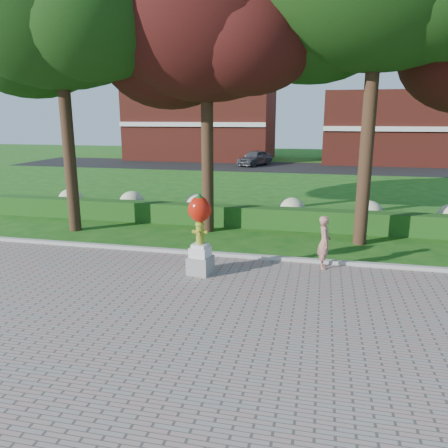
% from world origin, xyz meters
% --- Properties ---
extents(ground, '(100.00, 100.00, 0.00)m').
position_xyz_m(ground, '(0.00, 0.00, 0.00)').
color(ground, '#175214').
rests_on(ground, ground).
extents(walkway, '(40.00, 14.00, 0.04)m').
position_xyz_m(walkway, '(0.00, -4.00, 0.02)').
color(walkway, gray).
rests_on(walkway, ground).
extents(curb, '(40.00, 0.18, 0.15)m').
position_xyz_m(curb, '(0.00, 3.00, 0.07)').
color(curb, '#ADADA5').
rests_on(curb, ground).
extents(lawn_hedge, '(24.00, 0.70, 0.80)m').
position_xyz_m(lawn_hedge, '(0.00, 7.00, 0.40)').
color(lawn_hedge, '#1E4714').
rests_on(lawn_hedge, ground).
extents(hydrangea_row, '(20.10, 1.10, 0.99)m').
position_xyz_m(hydrangea_row, '(0.57, 8.00, 0.55)').
color(hydrangea_row, '#BABB8F').
rests_on(hydrangea_row, ground).
extents(street, '(50.00, 8.00, 0.02)m').
position_xyz_m(street, '(0.00, 28.00, 0.01)').
color(street, black).
rests_on(street, ground).
extents(building_left, '(14.00, 8.00, 7.00)m').
position_xyz_m(building_left, '(-10.00, 34.00, 3.50)').
color(building_left, maroon).
rests_on(building_left, ground).
extents(building_right, '(12.00, 8.00, 6.40)m').
position_xyz_m(building_right, '(8.00, 34.00, 3.20)').
color(building_right, maroon).
rests_on(building_right, ground).
extents(tree_far_left, '(9.00, 7.68, 11.66)m').
position_xyz_m(tree_far_left, '(-7.11, 5.09, 7.96)').
color(tree_far_left, black).
rests_on(tree_far_left, ground).
extents(tree_mid_left, '(8.25, 7.04, 10.69)m').
position_xyz_m(tree_mid_left, '(-2.10, 6.08, 7.30)').
color(tree_mid_left, black).
rests_on(tree_mid_left, ground).
extents(hydrant_sculpture, '(0.69, 0.69, 2.21)m').
position_xyz_m(hydrant_sculpture, '(-1.00, 1.38, 1.21)').
color(hydrant_sculpture, gray).
rests_on(hydrant_sculpture, walkway).
extents(woman, '(0.41, 0.59, 1.52)m').
position_xyz_m(woman, '(2.30, 2.60, 0.80)').
color(woman, '#A26A5C').
rests_on(woman, walkway).
extents(parked_car, '(3.00, 4.28, 1.35)m').
position_xyz_m(parked_car, '(-3.73, 28.56, 0.70)').
color(parked_car, '#47494F').
rests_on(parked_car, street).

